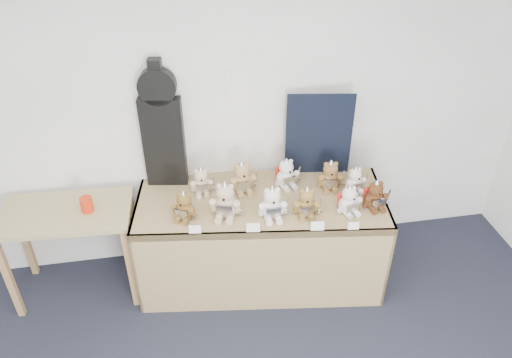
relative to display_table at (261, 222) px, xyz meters
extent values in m
plane|color=white|center=(-0.62, -1.98, 2.06)|extent=(6.00, 6.00, 0.00)
plane|color=white|center=(-0.62, 0.52, 0.71)|extent=(6.00, 0.00, 6.00)
cube|color=white|center=(-0.09, 0.51, 0.92)|extent=(0.21, 0.00, 0.30)
cube|color=olive|center=(0.01, 0.08, 0.14)|extent=(2.05, 1.08, 0.06)
cube|color=olive|center=(-0.04, -0.31, -0.23)|extent=(1.94, 0.29, 0.82)
cube|color=olive|center=(-0.95, 0.21, -0.23)|extent=(0.13, 0.81, 0.82)
cube|color=olive|center=(0.97, -0.05, -0.23)|extent=(0.13, 0.81, 0.82)
cube|color=#A08656|center=(-1.49, 0.18, 0.16)|extent=(1.01, 0.59, 0.04)
cube|color=brown|center=(-1.95, -0.03, -0.25)|extent=(0.05, 0.05, 0.78)
cube|color=brown|center=(-1.93, 0.44, -0.25)|extent=(0.05, 0.05, 0.78)
cube|color=brown|center=(-1.05, -0.08, -0.25)|extent=(0.05, 0.05, 0.78)
cube|color=brown|center=(-1.03, 0.39, -0.25)|extent=(0.05, 0.05, 0.78)
cube|color=black|center=(-0.70, 0.44, 0.55)|extent=(0.33, 0.15, 0.76)
cylinder|color=black|center=(-0.70, 0.44, 1.02)|extent=(0.30, 0.14, 0.28)
cube|color=black|center=(-0.70, 0.44, 1.14)|extent=(0.11, 0.10, 0.19)
cube|color=black|center=(0.54, 0.38, 0.53)|extent=(0.53, 0.10, 0.71)
cylinder|color=red|center=(-1.31, 0.15, 0.24)|extent=(0.09, 0.09, 0.12)
ellipsoid|color=brown|center=(-0.59, -0.04, 0.24)|extent=(0.19, 0.18, 0.15)
sphere|color=brown|center=(-0.59, -0.04, 0.34)|extent=(0.11, 0.11, 0.11)
cylinder|color=brown|center=(-0.61, -0.08, 0.33)|extent=(0.05, 0.04, 0.05)
sphere|color=black|center=(-0.61, -0.10, 0.33)|extent=(0.02, 0.02, 0.02)
sphere|color=brown|center=(-0.62, -0.03, 0.38)|extent=(0.03, 0.03, 0.03)
sphere|color=brown|center=(-0.55, -0.06, 0.38)|extent=(0.03, 0.03, 0.03)
cylinder|color=brown|center=(-0.66, -0.03, 0.24)|extent=(0.07, 0.09, 0.11)
cylinder|color=brown|center=(-0.53, -0.09, 0.24)|extent=(0.07, 0.09, 0.11)
cylinder|color=brown|center=(-0.64, -0.07, 0.19)|extent=(0.08, 0.11, 0.04)
cylinder|color=brown|center=(-0.58, -0.10, 0.19)|extent=(0.08, 0.11, 0.04)
cube|color=white|center=(-0.61, -0.09, 0.24)|extent=(0.09, 0.06, 0.08)
cone|color=white|center=(-0.59, -0.04, 0.38)|extent=(0.09, 0.09, 0.07)
cube|color=white|center=(-0.52, -0.11, 0.27)|extent=(0.03, 0.04, 0.16)
cube|color=white|center=(-0.52, -0.11, 0.21)|extent=(0.04, 0.03, 0.01)
ellipsoid|color=#C4AE8A|center=(-0.28, -0.06, 0.25)|extent=(0.22, 0.20, 0.19)
sphere|color=#C4AE8A|center=(-0.28, -0.06, 0.38)|extent=(0.14, 0.14, 0.14)
cylinder|color=#C4AE8A|center=(-0.30, -0.12, 0.37)|extent=(0.06, 0.04, 0.06)
sphere|color=black|center=(-0.30, -0.14, 0.37)|extent=(0.02, 0.02, 0.02)
sphere|color=#C4AE8A|center=(-0.33, -0.05, 0.43)|extent=(0.04, 0.04, 0.04)
sphere|color=#C4AE8A|center=(-0.24, -0.07, 0.43)|extent=(0.04, 0.04, 0.04)
cylinder|color=#C4AE8A|center=(-0.37, -0.06, 0.26)|extent=(0.08, 0.11, 0.14)
cylinder|color=#C4AE8A|center=(-0.20, -0.11, 0.26)|extent=(0.08, 0.11, 0.14)
cylinder|color=#C4AE8A|center=(-0.34, -0.11, 0.20)|extent=(0.09, 0.13, 0.06)
cylinder|color=#C4AE8A|center=(-0.26, -0.14, 0.20)|extent=(0.09, 0.13, 0.06)
cube|color=white|center=(-0.30, -0.13, 0.26)|extent=(0.12, 0.05, 0.10)
cone|color=white|center=(-0.28, -0.06, 0.43)|extent=(0.12, 0.12, 0.09)
cube|color=white|center=(-0.18, -0.13, 0.29)|extent=(0.03, 0.05, 0.19)
cube|color=white|center=(-0.18, -0.13, 0.22)|extent=(0.06, 0.02, 0.01)
ellipsoid|color=white|center=(0.05, -0.14, 0.25)|extent=(0.17, 0.15, 0.17)
sphere|color=white|center=(0.05, -0.14, 0.36)|extent=(0.12, 0.12, 0.12)
cylinder|color=white|center=(0.05, -0.19, 0.35)|extent=(0.05, 0.03, 0.05)
sphere|color=black|center=(0.05, -0.21, 0.35)|extent=(0.02, 0.02, 0.02)
sphere|color=white|center=(0.01, -0.14, 0.41)|extent=(0.04, 0.04, 0.04)
sphere|color=white|center=(0.09, -0.14, 0.41)|extent=(0.04, 0.04, 0.04)
cylinder|color=white|center=(-0.03, -0.16, 0.25)|extent=(0.05, 0.09, 0.13)
cylinder|color=white|center=(0.13, -0.16, 0.25)|extent=(0.05, 0.09, 0.13)
cylinder|color=white|center=(0.01, -0.20, 0.20)|extent=(0.05, 0.11, 0.05)
cylinder|color=white|center=(0.09, -0.20, 0.20)|extent=(0.05, 0.11, 0.05)
cube|color=white|center=(0.05, -0.21, 0.25)|extent=(0.11, 0.02, 0.09)
cone|color=white|center=(0.05, -0.14, 0.41)|extent=(0.11, 0.11, 0.08)
cube|color=white|center=(0.16, -0.18, 0.28)|extent=(0.01, 0.04, 0.18)
cube|color=white|center=(0.16, -0.18, 0.21)|extent=(0.05, 0.01, 0.01)
ellipsoid|color=olive|center=(0.31, -0.16, 0.24)|extent=(0.17, 0.15, 0.16)
sphere|color=olive|center=(0.31, -0.16, 0.34)|extent=(0.11, 0.11, 0.11)
cylinder|color=olive|center=(0.30, -0.21, 0.34)|extent=(0.05, 0.03, 0.05)
sphere|color=black|center=(0.30, -0.23, 0.34)|extent=(0.02, 0.02, 0.02)
sphere|color=olive|center=(0.27, -0.16, 0.39)|extent=(0.04, 0.04, 0.04)
sphere|color=olive|center=(0.34, -0.17, 0.39)|extent=(0.04, 0.04, 0.04)
cylinder|color=olive|center=(0.23, -0.17, 0.25)|extent=(0.06, 0.09, 0.12)
cylinder|color=olive|center=(0.38, -0.19, 0.25)|extent=(0.06, 0.09, 0.12)
cylinder|color=olive|center=(0.27, -0.21, 0.20)|extent=(0.06, 0.11, 0.05)
cylinder|color=olive|center=(0.33, -0.22, 0.20)|extent=(0.06, 0.11, 0.05)
cube|color=white|center=(0.30, -0.22, 0.24)|extent=(0.10, 0.03, 0.09)
cone|color=white|center=(0.31, -0.16, 0.39)|extent=(0.10, 0.10, 0.07)
cube|color=white|center=(0.40, -0.21, 0.27)|extent=(0.02, 0.04, 0.16)
cube|color=white|center=(0.40, -0.21, 0.21)|extent=(0.05, 0.01, 0.01)
ellipsoid|color=white|center=(0.63, -0.19, 0.24)|extent=(0.18, 0.16, 0.15)
sphere|color=white|center=(0.63, -0.19, 0.34)|extent=(0.11, 0.11, 0.11)
cylinder|color=white|center=(0.64, -0.23, 0.33)|extent=(0.05, 0.04, 0.05)
sphere|color=black|center=(0.65, -0.25, 0.33)|extent=(0.02, 0.02, 0.02)
sphere|color=white|center=(0.59, -0.20, 0.38)|extent=(0.03, 0.03, 0.03)
sphere|color=white|center=(0.66, -0.18, 0.38)|extent=(0.03, 0.03, 0.03)
cylinder|color=white|center=(0.57, -0.22, 0.24)|extent=(0.06, 0.09, 0.11)
cylinder|color=white|center=(0.70, -0.18, 0.24)|extent=(0.06, 0.09, 0.11)
cylinder|color=white|center=(0.61, -0.25, 0.19)|extent=(0.07, 0.10, 0.04)
cylinder|color=white|center=(0.67, -0.23, 0.19)|extent=(0.07, 0.10, 0.04)
cube|color=white|center=(0.64, -0.24, 0.24)|extent=(0.10, 0.04, 0.08)
cone|color=white|center=(0.63, -0.19, 0.38)|extent=(0.09, 0.09, 0.07)
cube|color=white|center=(0.72, -0.19, 0.27)|extent=(0.02, 0.04, 0.16)
cube|color=white|center=(0.72, -0.19, 0.21)|extent=(0.04, 0.02, 0.01)
cube|color=red|center=(0.61, -0.13, 0.25)|extent=(0.12, 0.06, 0.13)
ellipsoid|color=#52301C|center=(0.84, -0.16, 0.24)|extent=(0.16, 0.14, 0.15)
sphere|color=#52301C|center=(0.84, -0.16, 0.34)|extent=(0.11, 0.11, 0.11)
cylinder|color=#52301C|center=(0.85, -0.21, 0.33)|extent=(0.05, 0.03, 0.05)
sphere|color=black|center=(0.85, -0.23, 0.33)|extent=(0.02, 0.02, 0.02)
sphere|color=#52301C|center=(0.81, -0.17, 0.38)|extent=(0.04, 0.04, 0.04)
sphere|color=#52301C|center=(0.88, -0.16, 0.38)|extent=(0.04, 0.04, 0.04)
cylinder|color=#52301C|center=(0.77, -0.19, 0.25)|extent=(0.05, 0.09, 0.11)
cylinder|color=#52301C|center=(0.92, -0.18, 0.25)|extent=(0.05, 0.09, 0.11)
cylinder|color=#52301C|center=(0.81, -0.22, 0.19)|extent=(0.06, 0.10, 0.05)
cylinder|color=#52301C|center=(0.88, -0.21, 0.19)|extent=(0.06, 0.10, 0.05)
cube|color=white|center=(0.85, -0.22, 0.24)|extent=(0.10, 0.03, 0.08)
cone|color=white|center=(0.84, -0.16, 0.39)|extent=(0.09, 0.09, 0.07)
cube|color=white|center=(0.94, -0.19, 0.27)|extent=(0.02, 0.04, 0.16)
cube|color=white|center=(0.94, -0.19, 0.21)|extent=(0.05, 0.01, 0.01)
cube|color=red|center=(0.84, -0.11, 0.25)|extent=(0.12, 0.04, 0.14)
ellipsoid|color=beige|center=(-0.44, 0.26, 0.24)|extent=(0.15, 0.12, 0.15)
sphere|color=beige|center=(-0.44, 0.26, 0.33)|extent=(0.11, 0.11, 0.11)
cylinder|color=beige|center=(-0.44, 0.21, 0.32)|extent=(0.04, 0.02, 0.04)
sphere|color=black|center=(-0.44, 0.20, 0.32)|extent=(0.02, 0.02, 0.02)
sphere|color=beige|center=(-0.47, 0.26, 0.37)|extent=(0.03, 0.03, 0.03)
sphere|color=beige|center=(-0.40, 0.26, 0.37)|extent=(0.03, 0.03, 0.03)
cylinder|color=beige|center=(-0.51, 0.24, 0.24)|extent=(0.04, 0.08, 0.11)
cylinder|color=beige|center=(-0.37, 0.24, 0.24)|extent=(0.04, 0.08, 0.11)
cylinder|color=beige|center=(-0.47, 0.21, 0.19)|extent=(0.04, 0.09, 0.04)
cylinder|color=beige|center=(-0.40, 0.21, 0.19)|extent=(0.04, 0.09, 0.04)
cube|color=white|center=(-0.44, 0.20, 0.24)|extent=(0.09, 0.02, 0.08)
cone|color=white|center=(-0.44, 0.26, 0.38)|extent=(0.09, 0.09, 0.07)
cube|color=white|center=(-0.35, 0.23, 0.26)|extent=(0.01, 0.04, 0.15)
cube|color=white|center=(-0.35, 0.23, 0.21)|extent=(0.04, 0.01, 0.01)
ellipsoid|color=tan|center=(-0.12, 0.23, 0.25)|extent=(0.19, 0.17, 0.17)
sphere|color=tan|center=(-0.12, 0.23, 0.36)|extent=(0.12, 0.12, 0.12)
cylinder|color=tan|center=(-0.11, 0.17, 0.35)|extent=(0.06, 0.03, 0.05)
sphere|color=black|center=(-0.11, 0.16, 0.35)|extent=(0.02, 0.02, 0.02)
sphere|color=tan|center=(-0.16, 0.22, 0.41)|extent=(0.04, 0.04, 0.04)
sphere|color=tan|center=(-0.08, 0.23, 0.41)|extent=(0.04, 0.04, 0.04)
cylinder|color=tan|center=(-0.19, 0.20, 0.25)|extent=(0.06, 0.10, 0.13)
cylinder|color=tan|center=(-0.03, 0.22, 0.25)|extent=(0.06, 0.10, 0.13)
cylinder|color=tan|center=(-0.15, 0.16, 0.20)|extent=(0.07, 0.12, 0.05)
cylinder|color=tan|center=(-0.07, 0.17, 0.20)|extent=(0.07, 0.12, 0.05)
cube|color=white|center=(-0.11, 0.16, 0.25)|extent=(0.11, 0.03, 0.09)
cone|color=white|center=(-0.12, 0.23, 0.41)|extent=(0.11, 0.11, 0.08)
cube|color=white|center=(-0.01, 0.21, 0.28)|extent=(0.02, 0.04, 0.18)
cube|color=white|center=(-0.01, 0.21, 0.21)|extent=(0.05, 0.01, 0.01)
ellipsoid|color=white|center=(0.24, 0.23, 0.24)|extent=(0.19, 0.17, 0.16)
sphere|color=white|center=(0.24, 0.23, 0.35)|extent=(0.12, 0.12, 0.12)
cylinder|color=white|center=(0.26, 0.18, 0.34)|extent=(0.05, 0.04, 0.05)
sphere|color=black|center=(0.26, 0.17, 0.34)|extent=(0.02, 0.02, 0.02)
sphere|color=white|center=(0.21, 0.22, 0.39)|extent=(0.04, 0.04, 0.04)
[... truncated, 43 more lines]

